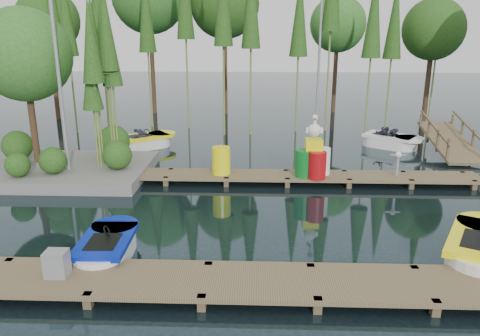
{
  "coord_description": "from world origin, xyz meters",
  "views": [
    {
      "loc": [
        1.01,
        -12.72,
        5.05
      ],
      "look_at": [
        0.5,
        0.5,
        1.1
      ],
      "focal_mm": 35.0,
      "sensor_mm": 36.0,
      "label": 1
    }
  ],
  "objects_px": {
    "boat_yellow_far": "(145,141)",
    "utility_cabinet": "(57,263)",
    "yellow_barrel": "(221,160)",
    "island": "(47,85)",
    "boat_blue": "(107,248)",
    "drum_cluster": "(314,158)"
  },
  "relations": [
    {
      "from": "boat_yellow_far",
      "to": "utility_cabinet",
      "type": "xyz_separation_m",
      "value": [
        0.99,
        -11.66,
        0.28
      ]
    },
    {
      "from": "yellow_barrel",
      "to": "island",
      "type": "bearing_deg",
      "value": 172.6
    },
    {
      "from": "island",
      "to": "yellow_barrel",
      "type": "relative_size",
      "value": 7.29
    },
    {
      "from": "boat_yellow_far",
      "to": "yellow_barrel",
      "type": "relative_size",
      "value": 3.1
    },
    {
      "from": "boat_blue",
      "to": "utility_cabinet",
      "type": "xyz_separation_m",
      "value": [
        -0.56,
        -1.36,
        0.33
      ]
    },
    {
      "from": "boat_blue",
      "to": "drum_cluster",
      "type": "xyz_separation_m",
      "value": [
        5.3,
        5.49,
        0.67
      ]
    },
    {
      "from": "boat_blue",
      "to": "yellow_barrel",
      "type": "bearing_deg",
      "value": 66.98
    },
    {
      "from": "boat_yellow_far",
      "to": "yellow_barrel",
      "type": "bearing_deg",
      "value": -69.09
    },
    {
      "from": "boat_yellow_far",
      "to": "yellow_barrel",
      "type": "distance_m",
      "value": 5.99
    },
    {
      "from": "boat_yellow_far",
      "to": "drum_cluster",
      "type": "relative_size",
      "value": 1.38
    },
    {
      "from": "island",
      "to": "yellow_barrel",
      "type": "bearing_deg",
      "value": -7.4
    },
    {
      "from": "drum_cluster",
      "to": "utility_cabinet",
      "type": "bearing_deg",
      "value": -130.58
    },
    {
      "from": "utility_cabinet",
      "to": "drum_cluster",
      "type": "relative_size",
      "value": 0.26
    },
    {
      "from": "boat_blue",
      "to": "yellow_barrel",
      "type": "relative_size",
      "value": 2.69
    },
    {
      "from": "drum_cluster",
      "to": "island",
      "type": "bearing_deg",
      "value": 174.13
    },
    {
      "from": "yellow_barrel",
      "to": "boat_yellow_far",
      "type": "bearing_deg",
      "value": 128.73
    },
    {
      "from": "island",
      "to": "boat_blue",
      "type": "bearing_deg",
      "value": -58.8
    },
    {
      "from": "boat_yellow_far",
      "to": "utility_cabinet",
      "type": "relative_size",
      "value": 5.36
    },
    {
      "from": "utility_cabinet",
      "to": "drum_cluster",
      "type": "height_order",
      "value": "drum_cluster"
    },
    {
      "from": "boat_yellow_far",
      "to": "boat_blue",
      "type": "bearing_deg",
      "value": -99.27
    },
    {
      "from": "yellow_barrel",
      "to": "utility_cabinet",
      "type": "bearing_deg",
      "value": -111.42
    },
    {
      "from": "utility_cabinet",
      "to": "yellow_barrel",
      "type": "xyz_separation_m",
      "value": [
        2.75,
        7.0,
        0.2
      ]
    }
  ]
}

